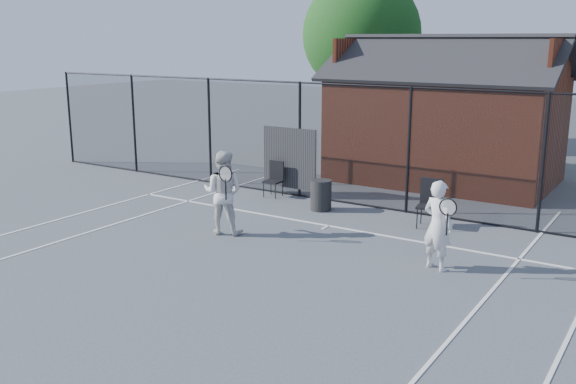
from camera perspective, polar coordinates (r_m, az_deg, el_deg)
The scene contains 10 objects.
ground at distance 11.89m, azimuth -3.47°, elevation -6.50°, with size 80.00×80.00×0.00m, color #4A4E54.
court_lines at distance 10.92m, azimuth -7.60°, elevation -8.42°, with size 11.02×18.00×0.01m.
fence at distance 15.83m, azimuth 6.28°, elevation 3.91°, with size 22.04×3.00×3.00m.
clubhouse at distance 19.17m, azimuth 13.85°, elevation 5.75°, with size 6.50×4.36×4.19m.
tree_left at distance 25.10m, azimuth 6.57°, elevation 13.69°, with size 4.48×4.48×6.44m.
player_front at distance 11.73m, azimuth 13.18°, elevation -2.89°, with size 0.78×0.62×1.64m.
player_back at distance 13.60m, azimuth -5.79°, elevation -0.04°, with size 1.05×0.92×1.78m.
chair_left at distance 16.80m, azimuth -1.34°, elevation 1.09°, with size 0.43×0.45×0.91m, color black.
chair_right at distance 14.37m, azimuth 12.44°, elevation -1.09°, with size 0.50×0.52×1.04m, color black.
waste_bin at distance 15.52m, azimuth 2.95°, elevation -0.28°, with size 0.51×0.51×0.74m, color black.
Camera 1 is at (6.62, -9.00, 4.05)m, focal length 40.00 mm.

